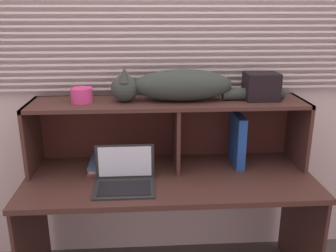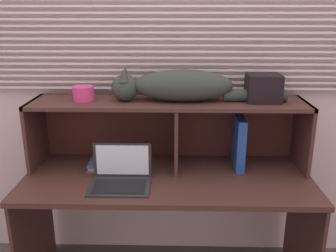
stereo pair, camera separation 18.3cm
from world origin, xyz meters
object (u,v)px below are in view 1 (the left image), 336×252
object	(u,v)px
laptop	(125,179)
storage_box	(261,86)
small_basket	(82,95)
cat	(178,86)
binder_upright	(237,140)
book_stack	(104,163)

from	to	relation	value
laptop	storage_box	size ratio (longest dim) A/B	1.70
laptop	small_basket	size ratio (longest dim) A/B	2.67
cat	binder_upright	xyz separation A→B (m)	(0.36, -0.00, -0.34)
book_stack	cat	bearing A→B (deg)	-0.12
book_stack	storage_box	size ratio (longest dim) A/B	1.39
binder_upright	book_stack	bearing A→B (deg)	179.94
binder_upright	cat	bearing A→B (deg)	180.00
cat	binder_upright	size ratio (longest dim) A/B	3.21
laptop	small_basket	xyz separation A→B (m)	(-0.24, 0.26, 0.40)
binder_upright	storage_box	xyz separation A→B (m)	(0.12, 0.00, 0.33)
book_stack	small_basket	xyz separation A→B (m)	(-0.10, -0.00, 0.42)
binder_upright	small_basket	bearing A→B (deg)	180.00
laptop	binder_upright	xyz separation A→B (m)	(0.67, 0.26, 0.11)
laptop	cat	bearing A→B (deg)	39.74
binder_upright	storage_box	distance (m)	0.35
laptop	book_stack	size ratio (longest dim) A/B	1.22
binder_upright	small_basket	distance (m)	0.96
laptop	binder_upright	distance (m)	0.73
storage_box	book_stack	bearing A→B (deg)	179.94
laptop	storage_box	bearing A→B (deg)	17.93
storage_box	binder_upright	bearing A→B (deg)	180.00
cat	binder_upright	world-z (taller)	cat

